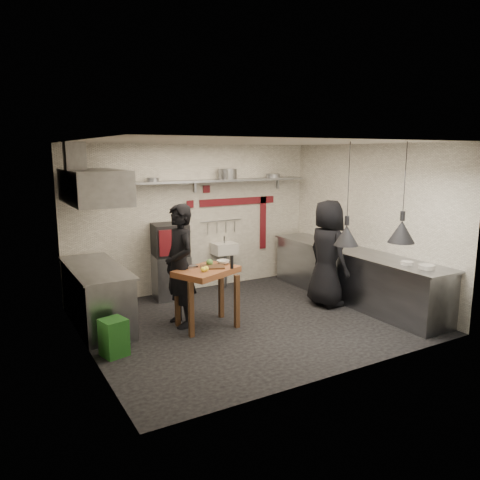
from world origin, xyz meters
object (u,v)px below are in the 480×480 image
combi_oven (170,240)px  chef_right (327,253)px  green_bin (114,337)px  prep_table (207,298)px  oven_stand (171,277)px  chef_left (180,266)px

combi_oven → chef_right: size_ratio=0.33×
combi_oven → green_bin: 2.69m
green_bin → prep_table: size_ratio=0.54×
green_bin → prep_table: 1.57m
oven_stand → prep_table: size_ratio=0.87×
oven_stand → prep_table: prep_table is taller
green_bin → oven_stand: bearing=51.1°
oven_stand → combi_oven: (-0.00, 0.01, 0.69)m
prep_table → chef_left: (-0.32, 0.27, 0.49)m
combi_oven → chef_left: bearing=-98.4°
oven_stand → chef_right: 2.86m
combi_oven → green_bin: (-1.59, -1.99, -0.84)m
combi_oven → prep_table: size_ratio=0.66×
combi_oven → chef_left: chef_left is taller
chef_left → prep_table: bearing=48.1°
combi_oven → prep_table: combi_oven is taller
chef_left → chef_right: chef_left is taller
combi_oven → oven_stand: bearing=-76.0°
combi_oven → prep_table: (-0.07, -1.66, -0.63)m
oven_stand → green_bin: bearing=-121.6°
oven_stand → green_bin: (-1.59, -1.98, -0.15)m
oven_stand → combi_oven: bearing=104.0°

